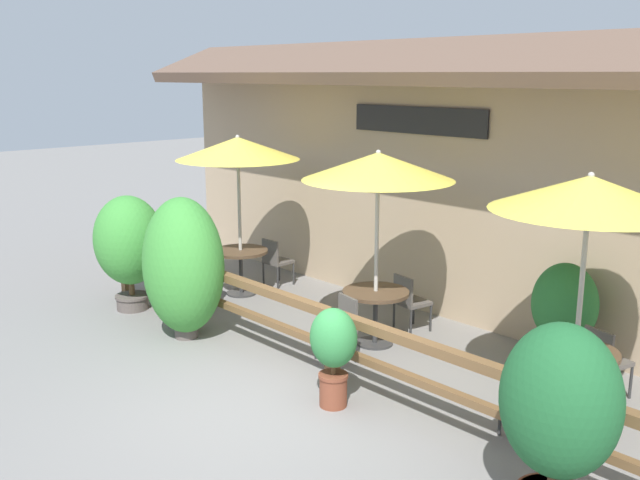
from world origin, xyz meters
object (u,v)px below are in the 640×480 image
Objects in this scene: dining_table_middle at (376,302)px; patio_umbrella_far at (590,194)px; potted_plant_entrance_palm at (129,243)px; chair_near_wallside at (276,259)px; chair_middle_streetside at (340,325)px; chair_middle_wallside at (409,300)px; chair_far_wallside at (604,359)px; potted_plant_corner_fern at (559,409)px; chair_near_streetside at (203,275)px; potted_plant_tall_tropical at (564,310)px; chair_far_streetside at (533,395)px; dining_table_far at (575,364)px; patio_umbrella_middle at (378,167)px; potted_plant_small_flowering at (183,266)px; potted_plant_broad_leaf at (333,347)px; patio_umbrella_near at (238,149)px; dining_table_near at (241,259)px.

dining_table_middle is 3.49m from patio_umbrella_far.
dining_table_middle is at bearing 25.05° from potted_plant_entrance_palm.
chair_middle_streetside is at bearing 151.67° from chair_near_wallside.
chair_far_wallside is (2.96, -0.04, 0.00)m from chair_middle_wallside.
patio_umbrella_far is 1.55× the size of potted_plant_corner_fern.
potted_plant_corner_fern is at bearing 121.41° from chair_far_wallside.
chair_near_streetside is 5.66m from potted_plant_tall_tropical.
chair_far_streetside is (-0.06, -0.73, -2.02)m from patio_umbrella_far.
potted_plant_corner_fern is at bearing -66.43° from dining_table_far.
potted_plant_entrance_palm is (-6.64, -1.71, 0.47)m from dining_table_far.
chair_near_streetside is 0.31× the size of patio_umbrella_middle.
potted_plant_small_flowering reaches higher than potted_plant_corner_fern.
potted_plant_tall_tropical reaches higher than chair_middle_streetside.
dining_table_middle and dining_table_far have the same top height.
potted_plant_tall_tropical is (5.87, 2.88, -0.32)m from potted_plant_entrance_palm.
patio_umbrella_far is 2.34× the size of potted_plant_broad_leaf.
chair_middle_wallside is (3.12, -0.04, 0.00)m from chair_near_wallside.
patio_umbrella_near reaches higher than dining_table_far.
chair_middle_streetside is at bearing 3.50° from chair_near_streetside.
chair_near_wallside is at bearing -176.13° from potted_plant_tall_tropical.
patio_umbrella_middle is at bearing 27.48° from chair_far_wallside.
potted_plant_small_flowering is 1.76× the size of potted_plant_broad_leaf.
dining_table_near is at bearing -173.37° from chair_far_streetside.
chair_middle_wallside is 0.49× the size of potted_plant_corner_fern.
patio_umbrella_middle is at bearing -0.69° from patio_umbrella_near.
potted_plant_small_flowering reaches higher than dining_table_near.
potted_plant_tall_tropical is at bearing 11.83° from dining_table_near.
potted_plant_small_flowering is at bearing 40.54° from chair_far_wallside.
patio_umbrella_middle is 1.55× the size of potted_plant_corner_fern.
chair_near_wallside is 1.00× the size of chair_far_wallside.
patio_umbrella_far is 1.96× the size of potted_plant_tall_tropical.
dining_table_near is (0.00, 0.00, -1.87)m from patio_umbrella_near.
patio_umbrella_middle reaches higher than chair_middle_streetside.
potted_plant_corner_fern is at bearing -15.42° from patio_umbrella_near.
chair_middle_wallside is at bearing 103.26° from chair_middle_streetside.
potted_plant_small_flowering is at bearing -154.08° from chair_far_streetside.
chair_near_wallside is 3.24m from dining_table_middle.
dining_table_far is 1.41m from potted_plant_tall_tropical.
chair_near_wallside is at bearing 164.49° from chair_middle_streetside.
potted_plant_broad_leaf is at bearing -61.03° from patio_umbrella_middle.
potted_plant_corner_fern is at bearing -66.43° from patio_umbrella_far.
chair_far_wallside is 5.60m from potted_plant_small_flowering.
dining_table_middle is 0.77m from chair_middle_streetside.
chair_near_wallside is 1.00× the size of chair_far_streetside.
chair_near_wallside is 0.92× the size of dining_table_middle.
potted_plant_corner_fern is at bearing -15.42° from dining_table_near.
patio_umbrella_far is 2.94× the size of dining_table_far.
chair_middle_wallside reaches higher than dining_table_near.
potted_plant_entrance_palm is (-6.64, -1.71, -1.39)m from patio_umbrella_far.
chair_middle_streetside is at bearing -13.78° from patio_umbrella_near.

